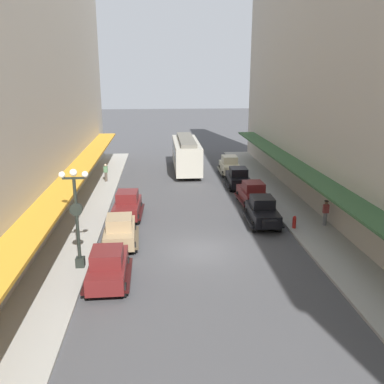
{
  "coord_description": "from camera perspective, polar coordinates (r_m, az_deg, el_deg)",
  "views": [
    {
      "loc": [
        -2.25,
        -21.93,
        9.75
      ],
      "look_at": [
        0.0,
        6.0,
        1.8
      ],
      "focal_mm": 39.17,
      "sensor_mm": 36.0,
      "label": 1
    }
  ],
  "objects": [
    {
      "name": "lamp_post_with_clock",
      "position": [
        21.64,
        -15.44,
        -2.97
      ],
      "size": [
        1.42,
        0.44,
        5.16
      ],
      "color": "black",
      "rests_on": "sidewalk_left"
    },
    {
      "name": "parked_car_2",
      "position": [
        37.1,
        6.27,
        2.01
      ],
      "size": [
        2.24,
        4.3,
        1.84
      ],
      "color": "black",
      "rests_on": "ground"
    },
    {
      "name": "sidewalk_left",
      "position": [
        24.54,
        -16.73,
        -8.1
      ],
      "size": [
        3.0,
        60.0,
        0.15
      ],
      "primitive_type": "cube",
      "color": "#99968E",
      "rests_on": "ground"
    },
    {
      "name": "parked_car_0",
      "position": [
        20.61,
        -11.36,
        -9.78
      ],
      "size": [
        2.19,
        4.28,
        1.84
      ],
      "color": "#591919",
      "rests_on": "ground"
    },
    {
      "name": "fire_hydrant",
      "position": [
        27.76,
        13.76,
        -3.97
      ],
      "size": [
        0.24,
        0.24,
        0.82
      ],
      "color": "#B21E19",
      "rests_on": "sidewalk_right"
    },
    {
      "name": "parked_car_1",
      "position": [
        29.5,
        -8.81,
        -1.72
      ],
      "size": [
        2.28,
        4.31,
        1.84
      ],
      "color": "#591919",
      "rests_on": "ground"
    },
    {
      "name": "streetcar",
      "position": [
        43.05,
        -0.79,
        5.33
      ],
      "size": [
        2.53,
        9.6,
        3.46
      ],
      "color": "#ADA899",
      "rests_on": "ground"
    },
    {
      "name": "pedestrian_1",
      "position": [
        28.66,
        17.73,
        -2.69
      ],
      "size": [
        0.36,
        0.28,
        1.67
      ],
      "color": "slate",
      "rests_on": "sidewalk_right"
    },
    {
      "name": "parked_car_5",
      "position": [
        24.91,
        -9.79,
        -5.1
      ],
      "size": [
        2.28,
        4.31,
        1.84
      ],
      "color": "#997F5B",
      "rests_on": "ground"
    },
    {
      "name": "pedestrian_0",
      "position": [
        39.31,
        -11.65,
        2.63
      ],
      "size": [
        0.36,
        0.24,
        1.64
      ],
      "color": "#4C4238",
      "rests_on": "sidewalk_left"
    },
    {
      "name": "parked_car_6",
      "position": [
        41.96,
        5.16,
        3.66
      ],
      "size": [
        2.19,
        4.28,
        1.84
      ],
      "color": "beige",
      "rests_on": "ground"
    },
    {
      "name": "ground_plane",
      "position": [
        24.1,
        1.15,
        -8.02
      ],
      "size": [
        200.0,
        200.0,
        0.0
      ],
      "primitive_type": "plane",
      "color": "#424244"
    },
    {
      "name": "parked_car_3",
      "position": [
        28.28,
        9.59,
        -2.54
      ],
      "size": [
        2.28,
        4.31,
        1.84
      ],
      "color": "black",
      "rests_on": "ground"
    },
    {
      "name": "sidewalk_right",
      "position": [
        25.87,
        18.05,
        -6.94
      ],
      "size": [
        3.0,
        60.0,
        0.15
      ],
      "primitive_type": "cube",
      "color": "#99968E",
      "rests_on": "ground"
    },
    {
      "name": "parked_car_4",
      "position": [
        32.41,
        8.24,
        -0.1
      ],
      "size": [
        2.24,
        4.3,
        1.84
      ],
      "color": "#591919",
      "rests_on": "ground"
    }
  ]
}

